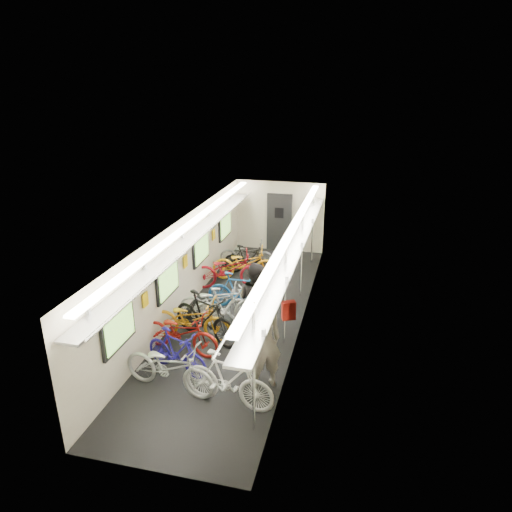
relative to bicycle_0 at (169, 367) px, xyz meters
The scene contains 17 objects.
train_car_shell 4.00m from the bicycle_0, 87.23° to the left, with size 10.00×10.00×10.00m.
bicycle_0 is the anchor object (origin of this frame).
bicycle_1 0.57m from the bicycle_0, 98.83° to the left, with size 0.44×1.55×0.93m, color #20178E.
bicycle_2 1.31m from the bicycle_0, 102.64° to the left, with size 0.63×1.80×0.95m, color maroon.
bicycle_3 1.86m from the bicycle_0, 87.98° to the left, with size 0.54×1.89×1.14m, color black.
bicycle_4 1.85m from the bicycle_0, 98.54° to the left, with size 0.66×1.89×0.99m, color #C47F12.
bicycle_5 2.65m from the bicycle_0, 83.21° to the left, with size 0.47×1.65×0.99m, color silver.
bicycle_6 2.81m from the bicycle_0, 90.52° to the left, with size 0.62×1.77×0.93m, color #B7B8BC.
bicycle_7 3.54m from the bicycle_0, 84.07° to the left, with size 0.46×1.63×0.98m, color #1B59A5.
bicycle_8 4.71m from the bicycle_0, 93.23° to the left, with size 0.71×2.03×1.07m, color maroon.
bicycle_9 5.67m from the bicycle_0, 89.58° to the left, with size 0.44×1.56×0.94m, color black.
bicycle_10 5.36m from the bicycle_0, 89.60° to the left, with size 0.66×1.89×0.99m, color #F8A817.
bicycle_11 1.21m from the bicycle_0, ahead, with size 0.50×1.76×1.06m, color white.
bicycle_12 6.25m from the bicycle_0, 91.26° to the left, with size 0.60×1.71×0.90m, color #5B5A5F.
passenger_near 1.82m from the bicycle_0, 17.06° to the left, with size 0.71×0.47×1.95m, color gray.
passenger_mid 2.64m from the bicycle_0, 65.66° to the left, with size 0.85×0.66×1.75m, color black.
backpack 2.51m from the bicycle_0, 32.20° to the left, with size 0.26×0.14×0.38m, color #A11710.
Camera 1 is at (2.71, -9.73, 5.45)m, focal length 32.00 mm.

